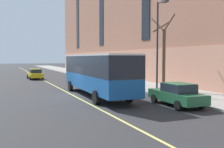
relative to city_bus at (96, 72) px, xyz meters
The scene contains 11 objects.
ground_plane 3.01m from the city_bus, 141.49° to the left, with size 260.00×260.00×0.00m, color #303033.
sidewalk 9.00m from the city_bus, 29.84° to the left, with size 5.63×160.00×0.15m, color #9E9B93.
city_bus is the anchor object (origin of this frame).
parked_car_black_0 9.27m from the city_bus, 67.63° to the left, with size 2.03×4.47×1.56m.
parked_car_green_2 7.34m from the city_bus, 60.52° to the right, with size 2.09×4.75×1.56m.
parked_car_champagne_3 15.85m from the city_bus, 76.40° to the left, with size 2.13×4.72×1.56m.
taxi_cab 20.45m from the city_bus, 97.40° to the left, with size 2.10×4.63×1.56m.
street_tree_mid_block 7.71m from the city_bus, ahead, with size 2.03×2.03×7.42m.
street_lamp 6.24m from the city_bus, 12.22° to the right, with size 0.36×1.48×7.99m.
fire_hydrant 22.87m from the city_bus, 76.57° to the left, with size 0.42×0.24×0.72m.
lane_centerline 5.12m from the city_bus, 111.27° to the left, with size 0.16×140.00×0.01m, color #E0D66B.
Camera 1 is at (-5.71, -22.17, 3.28)m, focal length 42.00 mm.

